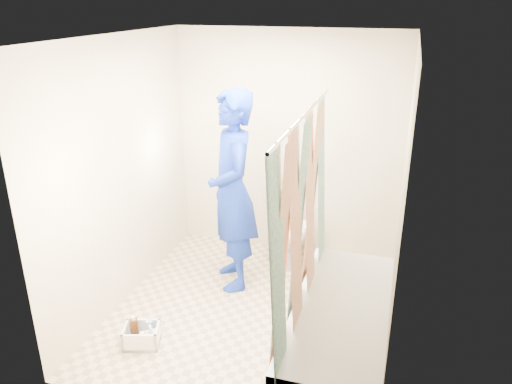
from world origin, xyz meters
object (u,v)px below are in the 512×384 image
(bathtub, at_px, (340,332))
(cleaning_caddy, at_px, (143,336))
(plumber, at_px, (232,192))
(toilet, at_px, (289,227))

(bathtub, distance_m, cleaning_caddy, 1.60)
(plumber, bearing_deg, toilet, 115.93)
(toilet, relative_size, cleaning_caddy, 2.22)
(bathtub, distance_m, plumber, 1.62)
(plumber, height_order, cleaning_caddy, plumber)
(bathtub, distance_m, toilet, 1.69)
(toilet, bearing_deg, cleaning_caddy, -136.50)
(toilet, height_order, cleaning_caddy, toilet)
(cleaning_caddy, bearing_deg, plumber, 53.73)
(bathtub, height_order, plumber, plumber)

